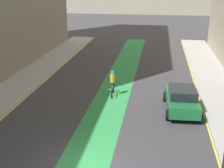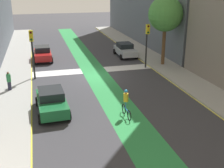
# 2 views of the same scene
# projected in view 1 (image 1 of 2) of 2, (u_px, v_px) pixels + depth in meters

# --- Properties ---
(car_green_right_far) EXTENTS (2.18, 4.28, 1.57)m
(car_green_right_far) POSITION_uv_depth(u_px,v_px,m) (182.00, 99.00, 18.74)
(car_green_right_far) COLOR #196033
(car_green_right_far) RESTS_ON ground_plane
(cyclist_in_lane) EXTENTS (0.32, 1.73, 1.86)m
(cyclist_in_lane) POSITION_uv_depth(u_px,v_px,m) (113.00, 83.00, 21.13)
(cyclist_in_lane) COLOR black
(cyclist_in_lane) RESTS_ON ground_plane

